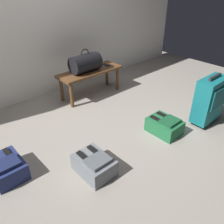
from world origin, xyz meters
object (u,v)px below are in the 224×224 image
at_px(bench, 90,74).
at_px(duffel_bag_black, 85,63).
at_px(backpack_navy, 7,168).
at_px(backpack_green, 165,126).
at_px(cell_phone, 106,65).
at_px(suitcase_upright_teal, 210,99).
at_px(backpack_grey, 94,165).

bearing_deg(bench, duffel_bag_black, 180.00).
height_order(bench, backpack_navy, bench).
height_order(backpack_green, backpack_navy, same).
xyz_separation_m(duffel_bag_black, backpack_green, (0.11, -1.39, -0.44)).
xyz_separation_m(duffel_bag_black, cell_phone, (0.41, 0.01, -0.13)).
distance_m(suitcase_upright_teal, backpack_grey, 1.63).
relative_size(suitcase_upright_teal, backpack_navy, 1.68).
height_order(cell_phone, backpack_navy, cell_phone).
xyz_separation_m(cell_phone, backpack_grey, (-1.32, -1.34, -0.32)).
xyz_separation_m(bench, suitcase_upright_teal, (0.60, -1.60, -0.01)).
bearing_deg(suitcase_upright_teal, backpack_green, 159.58).
xyz_separation_m(suitcase_upright_teal, backpack_grey, (-1.59, 0.26, -0.23)).
bearing_deg(backpack_green, backpack_grey, 177.22).
bearing_deg(suitcase_upright_teal, backpack_grey, 170.63).
relative_size(duffel_bag_black, backpack_green, 1.16).
bearing_deg(duffel_bag_black, bench, -0.00).
relative_size(duffel_bag_black, backpack_grey, 1.16).
distance_m(backpack_grey, backpack_green, 1.02).
height_order(bench, backpack_green, bench).
bearing_deg(duffel_bag_black, backpack_navy, -151.91).
bearing_deg(duffel_bag_black, suitcase_upright_teal, -67.00).
bearing_deg(bench, backpack_navy, -153.08).
distance_m(bench, cell_phone, 0.33).
bearing_deg(backpack_navy, bench, 26.92).
relative_size(bench, duffel_bag_black, 2.27).
xyz_separation_m(bench, backpack_green, (0.03, -1.39, -0.25)).
height_order(duffel_bag_black, backpack_green, duffel_bag_black).
relative_size(bench, cell_phone, 6.94).
bearing_deg(duffel_bag_black, cell_phone, 0.92).
bearing_deg(cell_phone, bench, -178.86).
distance_m(backpack_green, backpack_navy, 1.74).
distance_m(bench, backpack_navy, 1.84).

